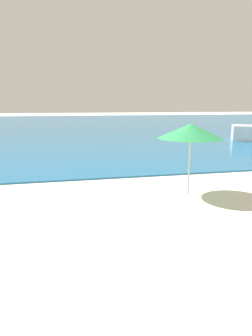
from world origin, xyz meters
name	(u,v)px	position (x,y,z in m)	size (l,w,h in m)	color
water	(65,124)	(0.00, 44.42, 0.03)	(160.00, 60.00, 0.06)	#1E6B9E
beach_umbrella	(191,131)	(2.68, 12.14, 1.82)	(1.83, 1.83, 2.03)	#B7B7BC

